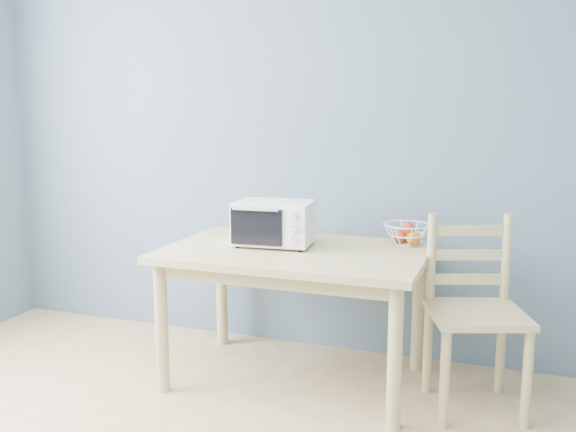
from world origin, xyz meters
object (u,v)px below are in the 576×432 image
(fruit_basket, at_px, (407,233))
(toaster_oven, at_px, (271,222))
(dining_chair, at_px, (474,315))
(dining_table, at_px, (295,267))

(fruit_basket, bearing_deg, toaster_oven, -159.50)
(dining_chair, bearing_deg, fruit_basket, 124.36)
(dining_table, relative_size, fruit_basket, 4.16)
(toaster_oven, distance_m, fruit_basket, 0.76)
(toaster_oven, bearing_deg, dining_chair, -6.15)
(dining_table, height_order, fruit_basket, fruit_basket)
(toaster_oven, relative_size, dining_chair, 0.46)
(toaster_oven, bearing_deg, dining_table, -19.65)
(fruit_basket, distance_m, dining_chair, 0.59)
(fruit_basket, xyz_separation_m, dining_chair, (0.39, -0.29, -0.34))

